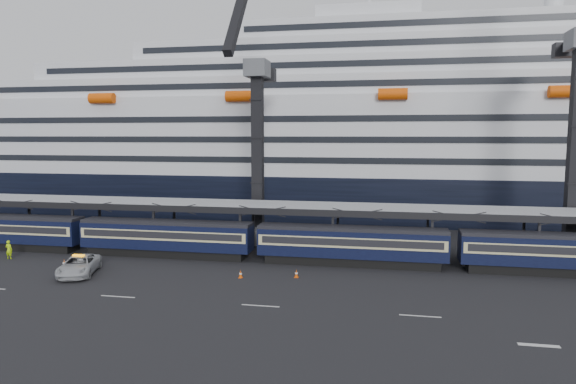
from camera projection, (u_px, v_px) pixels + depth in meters
ground at (443, 301)px, 40.93m from camera, size 260.00×260.00×0.00m
train at (385, 245)px, 51.32m from camera, size 133.05×3.00×4.05m
canopy at (430, 210)px, 54.01m from camera, size 130.00×6.25×5.53m
cruise_ship at (409, 140)px, 84.65m from camera, size 214.09×28.84×34.00m
crane_dark_near at (257, 145)px, 61.52m from camera, size 4.50×17.75×35.08m
pickup_truck at (79, 265)px, 48.48m from camera, size 4.73×6.96×1.77m
worker at (9, 250)px, 54.63m from camera, size 0.75×0.51×2.01m
traffic_cone_b at (64, 263)px, 51.19m from camera, size 0.42×0.42×0.83m
traffic_cone_c at (241, 274)px, 47.39m from camera, size 0.38×0.38×0.76m
traffic_cone_d at (296, 273)px, 47.53m from camera, size 0.39×0.39×0.77m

